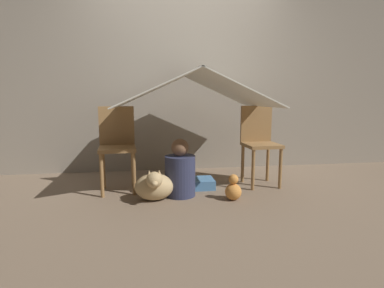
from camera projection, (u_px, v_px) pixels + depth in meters
The scene contains 9 objects.
ground_plane at pixel (193, 191), 3.13m from camera, with size 8.80×8.80×0.00m, color #7A6651.
wall_back at pixel (182, 76), 3.93m from camera, with size 7.00×0.05×2.50m.
chair_left at pixel (117, 144), 3.10m from camera, with size 0.39×0.39×0.88m.
chair_right at pixel (259, 141), 3.33m from camera, with size 0.38×0.38×0.88m.
sheet_canopy at pixel (192, 89), 3.07m from camera, with size 1.54×1.23×0.36m.
person_front at pixel (180, 172), 2.95m from camera, with size 0.30×0.30×0.57m.
dog at pixel (154, 186), 2.81m from camera, with size 0.37×0.37×0.33m.
floor_cushion at pixel (198, 183), 3.23m from camera, with size 0.34×0.27×0.10m.
plush_toy at pixel (233, 190), 2.84m from camera, with size 0.16×0.16×0.25m.
Camera 1 is at (-0.46, -2.99, 0.96)m, focal length 28.00 mm.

